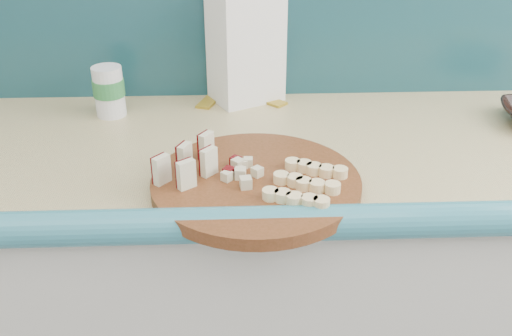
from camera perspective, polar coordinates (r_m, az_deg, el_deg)
name	(u,v)px	position (r m, az deg, el deg)	size (l,w,h in m)	color
kitchen_counter	(198,310)	(1.45, -5.79, -13.92)	(2.20, 0.63, 0.91)	beige
cutting_board	(256,184)	(1.02, 0.00, -1.57)	(0.37, 0.37, 0.02)	#4B2810
apple_wedges	(189,161)	(1.02, -6.69, 0.66)	(0.11, 0.14, 0.05)	beige
apple_chunks	(244,171)	(1.01, -1.25, -0.32)	(0.06, 0.06, 0.02)	beige
banana_slices	(306,183)	(0.98, 4.98, -1.52)	(0.15, 0.17, 0.02)	#F8DA97
flour_bag	(246,45)	(1.37, -1.02, 12.16)	(0.16, 0.11, 0.27)	white
canister	(109,90)	(1.34, -14.49, 7.52)	(0.07, 0.07, 0.12)	white
banana_peel	(237,95)	(1.43, -1.92, 7.27)	(0.22, 0.18, 0.01)	gold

